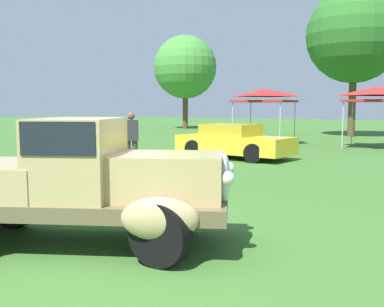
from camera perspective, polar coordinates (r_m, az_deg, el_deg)
ground_plane at (r=6.27m, az=-9.81°, el=-11.27°), size 120.00×120.00×0.00m
feature_pickup_truck at (r=6.17m, az=-14.89°, el=-3.41°), size 4.41×3.04×1.70m
show_car_teal at (r=19.82m, az=-16.02°, el=2.19°), size 3.93×1.83×1.22m
show_car_yellow at (r=16.04m, az=5.29°, el=1.54°), size 4.42×2.37×1.22m
spectator_near_truck at (r=12.97m, az=-7.76°, el=1.84°), size 0.47×0.42×1.69m
canopy_tent_left_field at (r=22.08m, az=9.28°, el=7.45°), size 2.61×2.61×2.71m
canopy_tent_center_field at (r=21.27m, az=22.58°, el=7.12°), size 2.63×2.63×2.71m
treeline_far_left at (r=37.34m, az=-0.88°, el=10.97°), size 5.17×5.17×7.65m
treeline_mid_left at (r=29.41m, az=20.08°, el=14.00°), size 5.74×5.74×8.99m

